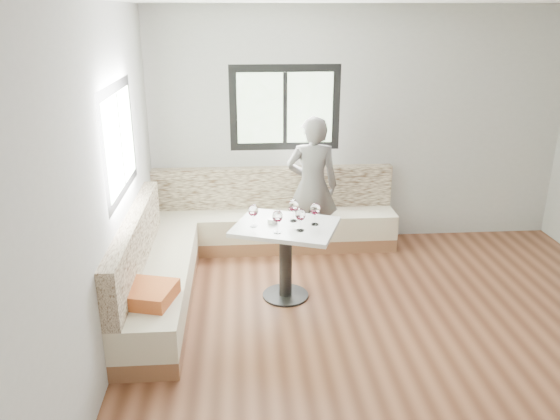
# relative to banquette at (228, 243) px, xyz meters

# --- Properties ---
(room) EXTENTS (5.01, 5.01, 2.81)m
(room) POSITION_rel_banquette_xyz_m (1.51, -1.54, 1.08)
(room) COLOR brown
(room) RESTS_ON ground
(banquette) EXTENTS (2.90, 2.80, 0.95)m
(banquette) POSITION_rel_banquette_xyz_m (0.00, 0.00, 0.00)
(banquette) COLOR brown
(banquette) RESTS_ON ground
(table) EXTENTS (1.14, 1.02, 0.78)m
(table) POSITION_rel_banquette_xyz_m (0.58, -0.63, 0.25)
(table) COLOR black
(table) RESTS_ON ground
(person) EXTENTS (0.62, 0.43, 1.64)m
(person) POSITION_rel_banquette_xyz_m (0.97, 0.44, 0.49)
(person) COLOR #5D5A57
(person) RESTS_ON ground
(olive_ramekin) EXTENTS (0.11, 0.11, 0.04)m
(olive_ramekin) POSITION_rel_banquette_xyz_m (0.46, -0.57, 0.47)
(olive_ramekin) COLOR white
(olive_ramekin) RESTS_ON table
(wine_glass_a) EXTENTS (0.10, 0.10, 0.22)m
(wine_glass_a) POSITION_rel_banquette_xyz_m (0.26, -0.65, 0.60)
(wine_glass_a) COLOR white
(wine_glass_a) RESTS_ON table
(wine_glass_b) EXTENTS (0.10, 0.10, 0.22)m
(wine_glass_b) POSITION_rel_banquette_xyz_m (0.48, -0.82, 0.60)
(wine_glass_b) COLOR white
(wine_glass_b) RESTS_ON table
(wine_glass_c) EXTENTS (0.10, 0.10, 0.22)m
(wine_glass_c) POSITION_rel_banquette_xyz_m (0.70, -0.79, 0.60)
(wine_glass_c) COLOR white
(wine_glass_c) RESTS_ON table
(wine_glass_d) EXTENTS (0.10, 0.10, 0.22)m
(wine_glass_d) POSITION_rel_banquette_xyz_m (0.66, -0.54, 0.60)
(wine_glass_d) COLOR white
(wine_glass_d) RESTS_ON table
(wine_glass_e) EXTENTS (0.10, 0.10, 0.22)m
(wine_glass_e) POSITION_rel_banquette_xyz_m (0.86, -0.65, 0.60)
(wine_glass_e) COLOR white
(wine_glass_e) RESTS_ON table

